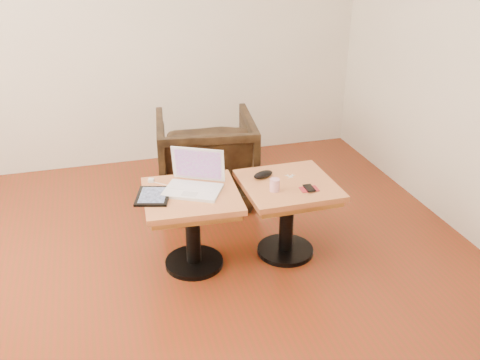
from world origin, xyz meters
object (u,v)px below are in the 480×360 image
object	(u,v)px
side_table_left	(192,212)
armchair	(206,158)
laptop	(194,182)
side_table_right	(287,201)
striped_cup	(275,185)

from	to	relation	value
side_table_left	armchair	size ratio (longest dim) A/B	0.80
armchair	laptop	bearing A→B (deg)	80.72
side_table_right	striped_cup	xyz separation A→B (m)	(-0.13, -0.09, 0.18)
side_table_left	side_table_right	size ratio (longest dim) A/B	1.04
laptop	armchair	world-z (taller)	laptop
side_table_right	armchair	distance (m)	1.06
side_table_left	laptop	distance (m)	0.20
side_table_left	armchair	bearing A→B (deg)	75.57
side_table_right	striped_cup	distance (m)	0.24
striped_cup	armchair	bearing A→B (deg)	101.50
laptop	striped_cup	xyz separation A→B (m)	(0.50, -0.17, -0.01)
side_table_left	armchair	xyz separation A→B (m)	(0.31, 0.97, -0.05)
laptop	side_table_left	bearing A→B (deg)	-94.84
side_table_left	laptop	xyz separation A→B (m)	(0.03, 0.05, 0.19)
side_table_right	striped_cup	size ratio (longest dim) A/B	7.37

